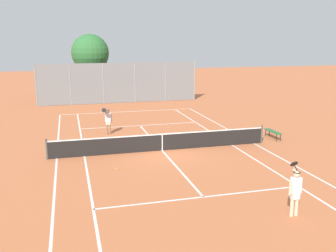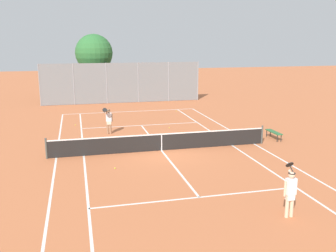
{
  "view_description": "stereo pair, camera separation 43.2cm",
  "coord_description": "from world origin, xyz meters",
  "px_view_note": "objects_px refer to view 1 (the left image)",
  "views": [
    {
      "loc": [
        -4.75,
        -18.89,
        5.81
      ],
      "look_at": [
        0.73,
        1.5,
        1.0
      ],
      "focal_mm": 40.0,
      "sensor_mm": 36.0,
      "label": 1
    },
    {
      "loc": [
        -4.33,
        -19.0,
        5.81
      ],
      "look_at": [
        0.73,
        1.5,
        1.0
      ],
      "focal_mm": 40.0,
      "sensor_mm": 36.0,
      "label": 2
    }
  ],
  "objects_px": {
    "loose_tennis_ball_3": "(74,125)",
    "loose_tennis_ball_0": "(117,169)",
    "player_far_left": "(108,120)",
    "tennis_net": "(162,142)",
    "loose_tennis_ball_2": "(168,128)",
    "loose_tennis_ball_1": "(174,111)",
    "tree_behind_left": "(91,54)",
    "courtside_bench": "(273,132)",
    "player_near_side": "(295,190)"
  },
  "relations": [
    {
      "from": "loose_tennis_ball_0",
      "to": "loose_tennis_ball_3",
      "type": "height_order",
      "value": "same"
    },
    {
      "from": "loose_tennis_ball_1",
      "to": "courtside_bench",
      "type": "xyz_separation_m",
      "value": [
        3.35,
        -10.24,
        0.38
      ]
    },
    {
      "from": "loose_tennis_ball_1",
      "to": "loose_tennis_ball_2",
      "type": "distance_m",
      "value": 6.27
    },
    {
      "from": "loose_tennis_ball_0",
      "to": "player_near_side",
      "type": "bearing_deg",
      "value": -50.34
    },
    {
      "from": "courtside_bench",
      "to": "loose_tennis_ball_2",
      "type": "bearing_deg",
      "value": 141.5
    },
    {
      "from": "loose_tennis_ball_1",
      "to": "loose_tennis_ball_3",
      "type": "height_order",
      "value": "same"
    },
    {
      "from": "tree_behind_left",
      "to": "loose_tennis_ball_2",
      "type": "bearing_deg",
      "value": -74.74
    },
    {
      "from": "player_near_side",
      "to": "player_far_left",
      "type": "height_order",
      "value": "same"
    },
    {
      "from": "loose_tennis_ball_2",
      "to": "player_far_left",
      "type": "bearing_deg",
      "value": -171.28
    },
    {
      "from": "tennis_net",
      "to": "tree_behind_left",
      "type": "xyz_separation_m",
      "value": [
        -2.29,
        19.74,
        4.03
      ]
    },
    {
      "from": "courtside_bench",
      "to": "tree_behind_left",
      "type": "height_order",
      "value": "tree_behind_left"
    },
    {
      "from": "loose_tennis_ball_2",
      "to": "courtside_bench",
      "type": "xyz_separation_m",
      "value": [
        5.44,
        -4.33,
        0.38
      ]
    },
    {
      "from": "player_near_side",
      "to": "loose_tennis_ball_2",
      "type": "height_order",
      "value": "player_near_side"
    },
    {
      "from": "loose_tennis_ball_0",
      "to": "courtside_bench",
      "type": "distance_m",
      "value": 10.41
    },
    {
      "from": "loose_tennis_ball_3",
      "to": "courtside_bench",
      "type": "bearing_deg",
      "value": -29.99
    },
    {
      "from": "loose_tennis_ball_3",
      "to": "tree_behind_left",
      "type": "relative_size",
      "value": 0.01
    },
    {
      "from": "tennis_net",
      "to": "loose_tennis_ball_0",
      "type": "relative_size",
      "value": 181.82
    },
    {
      "from": "loose_tennis_ball_0",
      "to": "loose_tennis_ball_1",
      "type": "distance_m",
      "value": 14.91
    },
    {
      "from": "player_near_side",
      "to": "loose_tennis_ball_3",
      "type": "distance_m",
      "value": 17.61
    },
    {
      "from": "tennis_net",
      "to": "loose_tennis_ball_2",
      "type": "xyz_separation_m",
      "value": [
        1.7,
        5.1,
        -0.48
      ]
    },
    {
      "from": "player_far_left",
      "to": "loose_tennis_ball_1",
      "type": "height_order",
      "value": "player_far_left"
    },
    {
      "from": "tree_behind_left",
      "to": "loose_tennis_ball_1",
      "type": "bearing_deg",
      "value": -55.11
    },
    {
      "from": "loose_tennis_ball_0",
      "to": "loose_tennis_ball_3",
      "type": "relative_size",
      "value": 1.0
    },
    {
      "from": "loose_tennis_ball_1",
      "to": "tree_behind_left",
      "type": "distance_m",
      "value": 11.56
    },
    {
      "from": "player_near_side",
      "to": "courtside_bench",
      "type": "bearing_deg",
      "value": 63.39
    },
    {
      "from": "loose_tennis_ball_3",
      "to": "tree_behind_left",
      "type": "bearing_deg",
      "value": 79.65
    },
    {
      "from": "tennis_net",
      "to": "loose_tennis_ball_1",
      "type": "bearing_deg",
      "value": 70.97
    },
    {
      "from": "loose_tennis_ball_0",
      "to": "tennis_net",
      "type": "bearing_deg",
      "value": 40.66
    },
    {
      "from": "player_far_left",
      "to": "loose_tennis_ball_3",
      "type": "distance_m",
      "value": 3.8
    },
    {
      "from": "loose_tennis_ball_2",
      "to": "tree_behind_left",
      "type": "xyz_separation_m",
      "value": [
        -3.99,
        14.64,
        4.51
      ]
    },
    {
      "from": "loose_tennis_ball_0",
      "to": "courtside_bench",
      "type": "relative_size",
      "value": 0.04
    },
    {
      "from": "loose_tennis_ball_0",
      "to": "loose_tennis_ball_3",
      "type": "xyz_separation_m",
      "value": [
        -1.75,
        9.88,
        0.0
      ]
    },
    {
      "from": "player_far_left",
      "to": "loose_tennis_ball_1",
      "type": "xyz_separation_m",
      "value": [
        6.22,
        6.54,
        -0.89
      ]
    },
    {
      "from": "player_far_left",
      "to": "courtside_bench",
      "type": "bearing_deg",
      "value": -21.12
    },
    {
      "from": "tennis_net",
      "to": "player_far_left",
      "type": "distance_m",
      "value": 5.1
    },
    {
      "from": "loose_tennis_ball_2",
      "to": "loose_tennis_ball_1",
      "type": "bearing_deg",
      "value": 70.49
    },
    {
      "from": "tennis_net",
      "to": "courtside_bench",
      "type": "distance_m",
      "value": 7.19
    },
    {
      "from": "loose_tennis_ball_2",
      "to": "tennis_net",
      "type": "bearing_deg",
      "value": -108.47
    },
    {
      "from": "player_near_side",
      "to": "loose_tennis_ball_3",
      "type": "relative_size",
      "value": 26.88
    },
    {
      "from": "player_near_side",
      "to": "courtside_bench",
      "type": "height_order",
      "value": "player_near_side"
    },
    {
      "from": "player_near_side",
      "to": "loose_tennis_ball_1",
      "type": "distance_m",
      "value": 19.72
    },
    {
      "from": "loose_tennis_ball_0",
      "to": "loose_tennis_ball_2",
      "type": "relative_size",
      "value": 1.0
    },
    {
      "from": "tennis_net",
      "to": "loose_tennis_ball_3",
      "type": "bearing_deg",
      "value": 121.08
    },
    {
      "from": "loose_tennis_ball_3",
      "to": "loose_tennis_ball_0",
      "type": "bearing_deg",
      "value": -79.95
    },
    {
      "from": "player_far_left",
      "to": "player_near_side",
      "type": "bearing_deg",
      "value": -69.7
    },
    {
      "from": "player_far_left",
      "to": "loose_tennis_ball_0",
      "type": "xyz_separation_m",
      "value": [
        -0.35,
        -6.84,
        -0.89
      ]
    },
    {
      "from": "tennis_net",
      "to": "loose_tennis_ball_2",
      "type": "bearing_deg",
      "value": 71.53
    },
    {
      "from": "loose_tennis_ball_2",
      "to": "tree_behind_left",
      "type": "bearing_deg",
      "value": 105.26
    },
    {
      "from": "player_near_side",
      "to": "tennis_net",
      "type": "bearing_deg",
      "value": 105.68
    },
    {
      "from": "loose_tennis_ball_0",
      "to": "loose_tennis_ball_2",
      "type": "bearing_deg",
      "value": 59.11
    }
  ]
}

